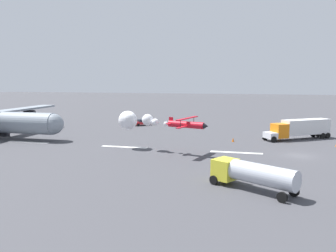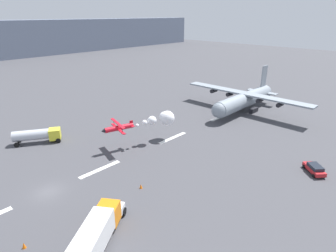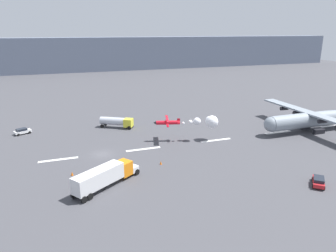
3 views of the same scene
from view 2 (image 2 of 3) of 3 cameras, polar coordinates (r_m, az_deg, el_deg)
The scene contains 12 objects.
ground_plane at distance 47.64m, azimuth -22.82°, elevation -12.03°, with size 440.00×440.00×0.00m, color #424247.
runway_stripe_5 at distance 51.07m, azimuth -13.42°, elevation -8.41°, with size 8.00×0.90×0.01m, color white.
runway_stripe_6 at distance 61.61m, azimuth 0.90°, elevation -2.38°, with size 8.00×0.90×0.01m, color white.
runway_stripe_7 at distance 75.24m, azimuth 10.46°, elevation 1.79°, with size 8.00×0.90×0.01m, color white.
runway_stripe_8 at distance 90.58m, azimuth 16.97°, elevation 4.60°, with size 8.00×0.90×0.01m, color white.
cargo_transport_plane at distance 79.20m, azimuth 14.67°, elevation 5.02°, with size 26.27×35.81×11.20m.
stunt_biplane_red at distance 58.72m, azimuth -1.97°, elevation 1.31°, with size 15.32×7.65×3.07m.
semi_truck_orange at distance 34.52m, azimuth -14.63°, elevation -20.89°, with size 12.79×10.03×3.70m.
fuel_tanker_truck at distance 64.53m, azimuth -24.59°, elevation -1.63°, with size 9.08×6.90×2.90m.
followme_car_yellow at distance 54.23m, azimuth 27.22°, elevation -7.56°, with size 4.22×4.44×1.52m.
traffic_cone_near at distance 38.95m, azimuth -26.85°, elevation -20.51°, with size 0.44×0.44×0.75m, color orange.
traffic_cone_far at distance 44.87m, azimuth -5.44°, elevation -11.87°, with size 0.44×0.44×0.75m, color orange.
Camera 2 is at (-13.83, -38.09, 25.05)m, focal length 30.51 mm.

